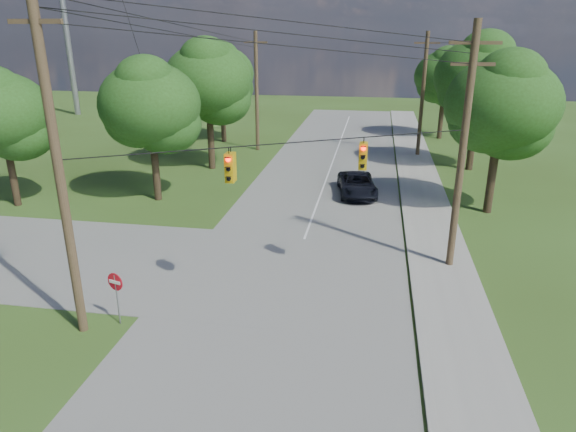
% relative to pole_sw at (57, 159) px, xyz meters
% --- Properties ---
extents(ground, '(140.00, 140.00, 0.00)m').
position_rel_pole_sw_xyz_m(ground, '(4.60, -0.40, -6.23)').
color(ground, '#334C19').
rests_on(ground, ground).
extents(main_road, '(10.00, 100.00, 0.03)m').
position_rel_pole_sw_xyz_m(main_road, '(6.60, 4.60, -6.21)').
color(main_road, gray).
rests_on(main_road, ground).
extents(sidewalk_east, '(2.60, 100.00, 0.12)m').
position_rel_pole_sw_xyz_m(sidewalk_east, '(13.30, 4.60, -6.17)').
color(sidewalk_east, '#A09D96').
rests_on(sidewalk_east, ground).
extents(pole_sw, '(2.00, 0.32, 12.00)m').
position_rel_pole_sw_xyz_m(pole_sw, '(0.00, 0.00, 0.00)').
color(pole_sw, brown).
rests_on(pole_sw, ground).
extents(pole_ne, '(2.00, 0.32, 10.50)m').
position_rel_pole_sw_xyz_m(pole_ne, '(13.50, 7.60, -0.76)').
color(pole_ne, brown).
rests_on(pole_ne, ground).
extents(pole_north_e, '(2.00, 0.32, 10.00)m').
position_rel_pole_sw_xyz_m(pole_north_e, '(13.50, 29.60, -1.10)').
color(pole_north_e, brown).
rests_on(pole_north_e, ground).
extents(pole_north_w, '(2.00, 0.32, 10.00)m').
position_rel_pole_sw_xyz_m(pole_north_w, '(-0.40, 29.60, -1.10)').
color(pole_north_w, brown).
rests_on(pole_north_w, ground).
extents(power_lines, '(13.93, 29.62, 4.93)m').
position_rel_pole_sw_xyz_m(power_lines, '(6.10, 11.14, 2.93)').
color(power_lines, black).
rests_on(power_lines, ground).
extents(traffic_signals, '(4.91, 3.27, 1.05)m').
position_rel_pole_sw_xyz_m(traffic_signals, '(7.15, 4.03, -0.73)').
color(traffic_signals, gold).
rests_on(traffic_signals, ground).
extents(tree_w_near, '(6.00, 6.00, 8.40)m').
position_rel_pole_sw_xyz_m(tree_w_near, '(-3.40, 14.60, -0.30)').
color(tree_w_near, '#423421').
rests_on(tree_w_near, ground).
extents(tree_w_mid, '(6.40, 6.40, 9.22)m').
position_rel_pole_sw_xyz_m(tree_w_mid, '(-2.40, 22.60, 0.35)').
color(tree_w_mid, '#423421').
rests_on(tree_w_mid, ground).
extents(tree_w_far, '(6.00, 6.00, 8.73)m').
position_rel_pole_sw_xyz_m(tree_w_far, '(-4.40, 32.60, 0.02)').
color(tree_w_far, '#423421').
rests_on(tree_w_far, ground).
extents(tree_e_near, '(6.20, 6.20, 8.81)m').
position_rel_pole_sw_xyz_m(tree_e_near, '(16.60, 15.60, 0.02)').
color(tree_e_near, '#423421').
rests_on(tree_e_near, ground).
extents(tree_e_mid, '(6.60, 6.60, 9.64)m').
position_rel_pole_sw_xyz_m(tree_e_mid, '(17.10, 25.60, 0.68)').
color(tree_e_mid, '#423421').
rests_on(tree_e_mid, ground).
extents(tree_e_far, '(5.80, 5.80, 8.32)m').
position_rel_pole_sw_xyz_m(tree_e_far, '(16.10, 37.60, -0.31)').
color(tree_e_far, '#423421').
rests_on(tree_e_far, ground).
extents(tree_cross_n, '(5.60, 5.60, 7.91)m').
position_rel_pole_sw_xyz_m(tree_cross_n, '(-11.40, 12.10, -0.63)').
color(tree_cross_n, '#423421').
rests_on(tree_cross_n, ground).
extents(car_main_north, '(2.95, 5.18, 1.36)m').
position_rel_pole_sw_xyz_m(car_main_north, '(8.90, 17.64, -5.52)').
color(car_main_north, black).
rests_on(car_main_north, main_road).
extents(do_not_enter_sign, '(0.66, 0.23, 2.03)m').
position_rel_pole_sw_xyz_m(do_not_enter_sign, '(1.10, 0.60, -4.72)').
color(do_not_enter_sign, gray).
rests_on(do_not_enter_sign, ground).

